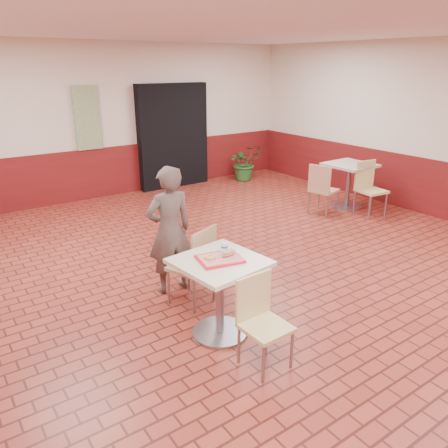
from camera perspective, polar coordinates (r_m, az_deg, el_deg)
room_shell at (r=4.97m, az=8.32°, el=7.51°), size 8.01×10.01×3.01m
wainscot_band at (r=5.28m, az=7.78°, el=-3.13°), size 8.00×10.00×1.00m
corridor_doorway at (r=9.67m, az=-6.66°, el=11.30°), size 1.60×0.22×2.20m
promo_poster at (r=8.95m, az=-17.41°, el=13.07°), size 0.50×0.03×1.20m
main_table at (r=4.29m, az=-0.56°, el=-7.99°), size 0.77×0.77×0.82m
chair_main_front at (r=3.96m, az=4.81°, el=-11.98°), size 0.40×0.40×0.84m
chair_main_back at (r=4.85m, az=-3.64°, el=-5.00°), size 0.55×0.55×0.92m
customer at (r=5.08m, az=-7.12°, el=-0.87°), size 0.58×0.40×1.53m
serving_tray at (r=4.16m, az=-0.57°, el=-4.60°), size 0.41×0.32×0.03m
ring_donut at (r=4.14m, az=-1.86°, el=-4.30°), size 0.11×0.11×0.03m
long_john_donut at (r=4.20m, az=0.58°, el=-3.86°), size 0.16×0.10×0.05m
paper_cup at (r=4.29m, az=0.04°, el=-3.00°), size 0.07×0.07×0.08m
second_table at (r=8.52m, az=15.99°, el=5.78°), size 0.79×0.79×0.84m
chair_second_left at (r=7.98m, az=12.67°, el=4.74°), size 0.52×0.52×0.92m
chair_second_front at (r=8.22m, az=18.35°, el=4.81°), size 0.50×0.50×0.96m
potted_plant at (r=10.26m, az=2.74°, el=8.00°), size 0.87×0.79×0.82m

